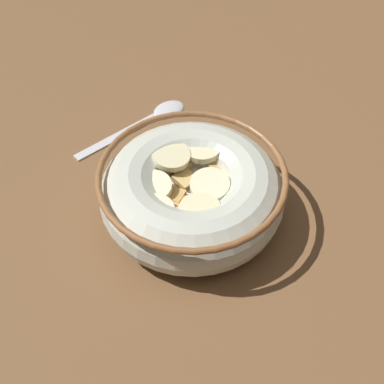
{
  "coord_description": "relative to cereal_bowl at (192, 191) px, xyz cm",
  "views": [
    {
      "loc": [
        -16.78,
        -23.61,
        36.16
      ],
      "look_at": [
        0.0,
        0.0,
        3.0
      ],
      "focal_mm": 44.88,
      "sensor_mm": 36.0,
      "label": 1
    }
  ],
  "objects": [
    {
      "name": "cereal_bowl",
      "position": [
        0.0,
        0.0,
        0.0
      ],
      "size": [
        17.04,
        17.04,
        5.75
      ],
      "color": "beige",
      "rests_on": "ground_plane"
    },
    {
      "name": "ground_plane",
      "position": [
        0.02,
        -0.02,
        -4.1
      ],
      "size": [
        129.24,
        129.24,
        2.0
      ],
      "primitive_type": "cube",
      "color": "brown"
    },
    {
      "name": "spoon",
      "position": [
        4.62,
        14.02,
        -2.77
      ],
      "size": [
        14.8,
        3.23,
        0.8
      ],
      "color": "silver",
      "rests_on": "ground_plane"
    }
  ]
}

